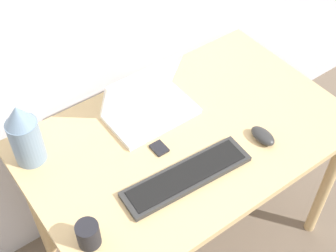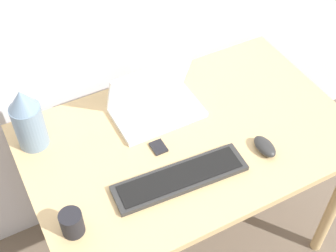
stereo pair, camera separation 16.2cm
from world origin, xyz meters
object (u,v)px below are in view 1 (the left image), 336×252
object	(u,v)px
vase	(24,134)
mug	(88,234)
laptop	(148,104)
keyboard	(187,176)
mouse	(263,136)
mp3_player	(159,148)

from	to	relation	value
vase	mug	distance (m)	0.42
laptop	mug	distance (m)	0.58
laptop	mug	world-z (taller)	laptop
keyboard	mouse	distance (m)	0.33
keyboard	mouse	bearing A→B (deg)	-4.44
laptop	keyboard	xyz separation A→B (m)	(-0.07, -0.34, -0.04)
mp3_player	keyboard	bearing A→B (deg)	-89.66
mouse	mug	xyz separation A→B (m)	(-0.72, 0.01, 0.02)
laptop	vase	bearing A→B (deg)	172.90
mug	vase	bearing A→B (deg)	89.99
mp3_player	mug	size ratio (longest dim) A/B	0.71
mp3_player	mug	bearing A→B (deg)	-155.37
keyboard	laptop	bearing A→B (deg)	77.78
keyboard	mug	world-z (taller)	mug
vase	mp3_player	xyz separation A→B (m)	(0.39, -0.23, -0.12)
mug	mp3_player	bearing A→B (deg)	24.63
mouse	vase	size ratio (longest dim) A/B	0.42
laptop	keyboard	distance (m)	0.35
vase	mug	xyz separation A→B (m)	(-0.00, -0.41, -0.08)
laptop	keyboard	size ratio (longest dim) A/B	0.70
mp3_player	mug	world-z (taller)	mug
mouse	mug	bearing A→B (deg)	179.33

